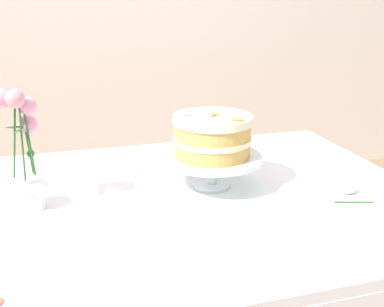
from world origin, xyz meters
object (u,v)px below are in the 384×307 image
cake_stand (212,161)px  layer_cake (212,135)px  flower_vase (26,157)px  fallen_rose (348,187)px  dining_table (180,228)px

cake_stand → layer_cake: (0.00, -0.00, 0.08)m
layer_cake → flower_vase: 0.50m
flower_vase → fallen_rose: bearing=-10.3°
dining_table → flower_vase: 0.46m
layer_cake → flower_vase: flower_vase is taller
dining_table → layer_cake: size_ratio=6.19×
flower_vase → fallen_rose: flower_vase is taller
cake_stand → flower_vase: flower_vase is taller
dining_table → cake_stand: cake_stand is taller
cake_stand → layer_cake: layer_cake is taller
cake_stand → fallen_rose: (0.36, -0.16, -0.06)m
layer_cake → fallen_rose: (0.36, -0.16, -0.14)m
cake_stand → flower_vase: size_ratio=0.89×
layer_cake → cake_stand: bearing=92.0°
dining_table → flower_vase: bearing=171.9°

